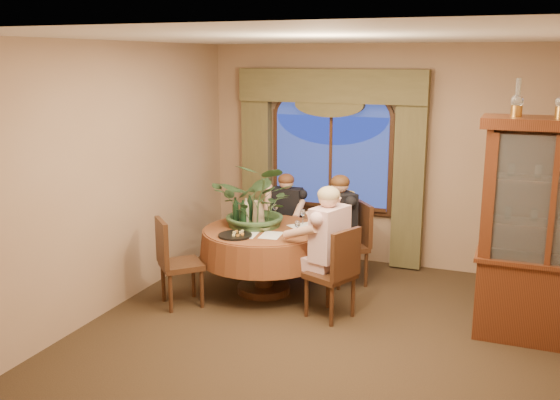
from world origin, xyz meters
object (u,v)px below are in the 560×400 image
at_px(dining_table, 264,261).
at_px(chair_back, 285,228).
at_px(oil_lamp_left, 518,97).
at_px(person_scarf, 341,228).
at_px(olive_bowl, 263,229).
at_px(wine_bottle_3, 243,214).
at_px(chair_back_right, 348,245).
at_px(person_pink, 329,250).
at_px(wine_bottle_1, 246,213).
at_px(chair_front_left, 181,262).
at_px(wine_bottle_0, 236,212).
at_px(centerpiece_plant, 259,171).
at_px(person_back, 286,220).
at_px(stoneware_vase, 258,213).
at_px(chair_right, 330,273).
at_px(wine_bottle_2, 250,208).
at_px(china_cabinet, 549,234).

xyz_separation_m(dining_table, chair_back, (-0.13, 1.00, 0.10)).
bearing_deg(oil_lamp_left, person_scarf, 154.65).
distance_m(olive_bowl, wine_bottle_3, 0.28).
distance_m(chair_back_right, olive_bowl, 1.08).
bearing_deg(dining_table, chair_back, 97.63).
distance_m(person_pink, wine_bottle_1, 1.15).
bearing_deg(chair_front_left, chair_back, 117.42).
distance_m(person_scarf, wine_bottle_0, 1.28).
bearing_deg(centerpiece_plant, person_back, 89.65).
bearing_deg(stoneware_vase, wine_bottle_0, -151.85).
bearing_deg(stoneware_vase, chair_front_left, -124.59).
relative_size(chair_right, wine_bottle_3, 2.91).
relative_size(chair_back, wine_bottle_2, 2.91).
height_order(person_pink, wine_bottle_1, person_pink).
xyz_separation_m(chair_back_right, person_scarf, (-0.11, 0.06, 0.17)).
bearing_deg(chair_right, wine_bottle_0, 95.44).
bearing_deg(wine_bottle_1, person_back, 82.78).
xyz_separation_m(person_back, wine_bottle_1, (-0.12, -0.96, 0.31)).
xyz_separation_m(chair_back, chair_front_left, (-0.54, -1.67, 0.00)).
relative_size(wine_bottle_0, wine_bottle_3, 1.00).
bearing_deg(chair_back_right, stoneware_vase, 79.89).
distance_m(person_pink, wine_bottle_2, 1.25).
bearing_deg(chair_front_left, centerpiece_plant, 99.21).
distance_m(dining_table, wine_bottle_1, 0.58).
bearing_deg(person_pink, wine_bottle_2, 84.40).
bearing_deg(oil_lamp_left, china_cabinet, 0.00).
height_order(person_scarf, stoneware_vase, person_scarf).
bearing_deg(person_pink, dining_table, 90.00).
height_order(person_scarf, olive_bowl, person_scarf).
distance_m(oil_lamp_left, person_pink, 2.34).
relative_size(person_back, centerpiece_plant, 1.10).
height_order(chair_back_right, person_back, person_back).
bearing_deg(chair_front_left, stoneware_vase, 100.83).
relative_size(chair_back, olive_bowl, 5.86).
relative_size(dining_table, olive_bowl, 8.89).
bearing_deg(china_cabinet, oil_lamp_left, 180.00).
bearing_deg(centerpiece_plant, china_cabinet, -5.90).
height_order(wine_bottle_0, wine_bottle_1, same).
bearing_deg(wine_bottle_2, person_pink, -23.62).
height_order(china_cabinet, chair_right, china_cabinet).
bearing_deg(wine_bottle_0, wine_bottle_1, 0.74).
relative_size(chair_right, wine_bottle_0, 2.91).
height_order(china_cabinet, oil_lamp_left, oil_lamp_left).
relative_size(oil_lamp_left, wine_bottle_3, 1.03).
bearing_deg(chair_back_right, chair_front_left, 93.50).
bearing_deg(chair_back, dining_table, 90.00).
xyz_separation_m(olive_bowl, wine_bottle_2, (-0.29, 0.28, 0.14)).
bearing_deg(person_scarf, oil_lamp_left, -159.39).
bearing_deg(wine_bottle_1, person_pink, -15.37).
bearing_deg(china_cabinet, wine_bottle_3, 177.79).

